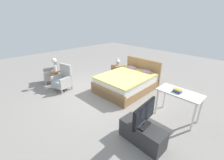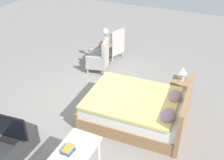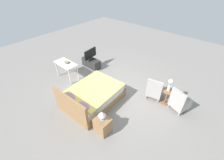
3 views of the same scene
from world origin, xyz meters
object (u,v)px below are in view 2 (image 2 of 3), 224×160
nightstand (179,90)px  book_stack (68,149)px  tv_stand (13,148)px  vanity_desk (71,160)px  flower_vase (106,35)px  armchair_by_window_left (113,46)px  bed (138,109)px  side_table (106,52)px  table_lamp (182,72)px  tv_flatscreen (7,127)px  armchair_by_window_right (99,59)px

nightstand → book_stack: size_ratio=2.43×
tv_stand → vanity_desk: bearing=85.1°
flower_vase → tv_stand: 3.98m
vanity_desk → nightstand: bearing=162.5°
armchair_by_window_left → flower_vase: bearing=-3.7°
bed → nightstand: bearing=150.9°
side_table → table_lamp: size_ratio=1.84×
table_lamp → tv_stand: bearing=-37.5°
flower_vase → book_stack: flower_vase is taller
armchair_by_window_left → tv_flatscreen: size_ratio=1.21×
side_table → tv_stand: 3.92m
bed → vanity_desk: (1.98, -0.35, 0.34)m
nightstand → table_lamp: table_lamp is taller
side_table → book_stack: size_ratio=2.77×
armchair_by_window_left → book_stack: size_ratio=4.19×
flower_vase → vanity_desk: (4.03, 1.37, -0.26)m
side_table → book_stack: 4.22m
bed → flower_vase: size_ratio=4.43×
flower_vase → tv_flatscreen: size_ratio=0.63×
tv_stand → book_stack: 1.39m
nightstand → book_stack: (3.07, -1.04, 0.53)m
flower_vase → nightstand: (0.92, 2.35, -0.63)m
armchair_by_window_right → vanity_desk: bearing=20.6°
side_table → flower_vase: flower_vase is taller
flower_vase → tv_flatscreen: 3.92m
armchair_by_window_left → vanity_desk: armchair_by_window_left is taller
vanity_desk → book_stack: size_ratio=4.74×
bed → flower_vase: (-2.05, -1.72, 0.60)m
table_lamp → tv_stand: table_lamp is taller
armchair_by_window_left → tv_stand: 4.38m
tv_flatscreen → tv_stand: bearing=-174.5°
armchair_by_window_left → book_stack: bearing=16.1°
tv_flatscreen → book_stack: 1.27m
armchair_by_window_right → tv_stand: bearing=0.3°
table_lamp → armchair_by_window_right: bearing=-100.9°
flower_vase → table_lamp: size_ratio=1.45×
tv_stand → tv_flatscreen: bearing=5.5°
armchair_by_window_left → tv_flatscreen: (4.38, 0.02, 0.32)m
flower_vase → table_lamp: 2.53m
tv_flatscreen → side_table: bearing=-179.3°
flower_vase → table_lamp: flower_vase is taller
tv_stand → tv_flatscreen: (0.00, 0.00, 0.48)m
tv_flatscreen → bed: bearing=138.1°
armchair_by_window_right → vanity_desk: armchair_by_window_right is taller
tv_stand → table_lamp: bearing=142.5°
bed → side_table: size_ratio=3.48×
side_table → nightstand: bearing=68.7°
tv_flatscreen → vanity_desk: tv_flatscreen is taller
armchair_by_window_right → nightstand: 2.37m
vanity_desk → side_table: bearing=-161.2°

